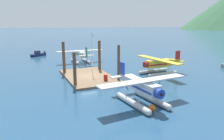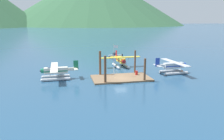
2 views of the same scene
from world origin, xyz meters
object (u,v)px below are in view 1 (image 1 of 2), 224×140
fuel_drum (106,78)px  seaplane_yellow_bow_right (159,65)px  boat_navy_open_sw (38,54)px  flagpole (92,48)px  seaplane_cream_port_fwd (81,56)px  seaplane_silver_stbd_fwd (142,90)px  mooring_buoy (152,108)px

fuel_drum → seaplane_yellow_bow_right: 10.20m
fuel_drum → boat_navy_open_sw: (-31.50, -7.02, -0.25)m
flagpole → seaplane_cream_port_fwd: flagpole is taller
seaplane_cream_port_fwd → seaplane_yellow_bow_right: bearing=29.1°
flagpole → seaplane_silver_stbd_fwd: 14.56m
fuel_drum → seaplane_cream_port_fwd: (-17.31, 1.04, 0.84)m
seaplane_yellow_bow_right → boat_navy_open_sw: seaplane_yellow_bow_right is taller
boat_navy_open_sw → seaplane_silver_stbd_fwd: bearing=10.5°
mooring_buoy → seaplane_yellow_bow_right: seaplane_yellow_bow_right is taller
seaplane_silver_stbd_fwd → fuel_drum: bearing=-177.0°
seaplane_cream_port_fwd → mooring_buoy: bearing=-1.5°
fuel_drum → seaplane_yellow_bow_right: size_ratio=0.08×
fuel_drum → seaplane_yellow_bow_right: bearing=95.7°
fuel_drum → seaplane_silver_stbd_fwd: (9.13, 0.48, 0.84)m
fuel_drum → seaplane_yellow_bow_right: seaplane_yellow_bow_right is taller
seaplane_yellow_bow_right → seaplane_silver_stbd_fwd: size_ratio=1.00×
seaplane_yellow_bow_right → mooring_buoy: bearing=-38.7°
seaplane_cream_port_fwd → boat_navy_open_sw: bearing=-150.4°
fuel_drum → boat_navy_open_sw: size_ratio=0.21×
seaplane_cream_port_fwd → boat_navy_open_sw: size_ratio=2.45×
flagpole → seaplane_yellow_bow_right: bearing=68.4°
seaplane_cream_port_fwd → seaplane_silver_stbd_fwd: (26.44, -0.56, 0.00)m
seaplane_cream_port_fwd → seaplane_yellow_bow_right: same height
fuel_drum → mooring_buoy: size_ratio=1.30×
boat_navy_open_sw → fuel_drum: bearing=12.6°
seaplane_yellow_bow_right → seaplane_silver_stbd_fwd: bearing=-43.6°
flagpole → fuel_drum: flagpole is taller
fuel_drum → seaplane_silver_stbd_fwd: bearing=3.0°
boat_navy_open_sw → seaplane_yellow_bow_right: bearing=29.3°
flagpole → boat_navy_open_sw: (-26.38, -6.73, -4.02)m
mooring_buoy → seaplane_yellow_bow_right: 15.75m
seaplane_yellow_bow_right → flagpole: bearing=-111.6°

